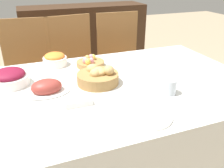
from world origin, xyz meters
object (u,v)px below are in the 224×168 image
Objects in this scene: bread_basket at (98,77)px; drinking_cup at (169,87)px; knife at (173,110)px; butter_dish at (77,101)px; chair_far_center at (75,68)px; dinner_plate at (146,115)px; beet_salad_bowl at (9,78)px; ham_platter at (47,88)px; egg_basket at (90,63)px; carrot_bowl at (55,59)px; fork at (117,122)px; sideboard at (85,44)px; chair_far_right at (121,62)px; chair_far_left at (30,74)px; spoon at (178,109)px.

drinking_cup is at bearing -39.36° from bread_basket.
butter_dish is at bearing 155.52° from knife.
chair_far_center reaches higher than dinner_plate.
bread_basket reaches higher than knife.
dinner_plate is (0.58, -0.57, -0.04)m from beet_salad_bowl.
bread_basket is 0.48m from knife.
ham_platter is 1.05× the size of dinner_plate.
carrot_bowl is (-0.22, 0.10, 0.02)m from egg_basket.
fork is (-0.15, 0.00, -0.00)m from dinner_plate.
fork is (-0.08, -0.69, -0.02)m from egg_basket.
ham_platter is at bearing -110.71° from sideboard.
butter_dish is at bearing 172.41° from drinking_cup.
chair_far_right is at bearing 33.43° from carrot_bowl.
chair_far_center is at bearing -110.29° from sideboard.
chair_far_left is at bearing 121.91° from drinking_cup.
beet_salad_bowl reaches higher than fork.
bread_basket is 0.50m from spoon.
dinner_plate is (-0.27, -2.17, 0.27)m from sideboard.
bread_basket reaches higher than dinner_plate.
butter_dish is (-0.20, -1.04, 0.24)m from chair_far_center.
ham_platter is 0.70m from spoon.
chair_far_center reaches higher than drinking_cup.
carrot_bowl reaches higher than knife.
chair_far_left reaches higher than bread_basket.
knife is (0.15, 0.00, -0.00)m from dinner_plate.
beet_salad_bowl is (-0.11, -0.68, 0.27)m from chair_far_left.
butter_dish is (-0.54, -1.95, 0.29)m from sideboard.
chair_far_left is at bearing 100.95° from butter_dish.
chair_far_center is 0.97m from sideboard.
chair_far_left is 5.52× the size of knife.
dinner_plate is 1.77× the size of butter_dish.
beet_salad_bowl reaches higher than egg_basket.
carrot_bowl is at bearing 155.38° from egg_basket.
beet_salad_bowl is at bearing 152.26° from drinking_cup.
chair_far_right is 0.47m from chair_far_center.
chair_far_right is 4.09× the size of bread_basket.
sideboard reaches higher than dinner_plate.
spoon is 0.49m from butter_dish.
egg_basket is 1.41× the size of butter_dish.
drinking_cup reaches higher than ham_platter.
butter_dish is (-0.27, 0.22, 0.01)m from dinner_plate.
chair_far_center reaches higher than butter_dish.
drinking_cup is (0.22, 0.15, 0.04)m from dinner_plate.
bread_basket is 0.96× the size of ham_platter.
egg_basket is 0.25m from carrot_bowl.
beet_salad_bowl is 0.82m from dinner_plate.
carrot_bowl is (-0.23, -0.46, 0.27)m from chair_far_center.
chair_far_center is 0.95m from ham_platter.
spoon is at bearing -70.98° from egg_basket.
egg_basket reaches higher than spoon.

